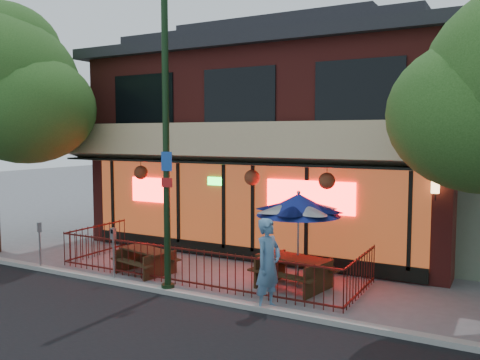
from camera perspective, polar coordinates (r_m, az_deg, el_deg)
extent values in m
plane|color=gray|center=(13.09, -7.01, -11.91)|extent=(80.00, 80.00, 0.00)
cube|color=#999993|center=(12.69, -8.36, -12.20)|extent=(80.00, 0.25, 0.12)
cube|color=maroon|center=(18.84, 5.79, 3.34)|extent=(12.00, 8.00, 6.50)
cube|color=#59230F|center=(15.37, -0.13, -3.02)|extent=(11.00, 0.06, 2.60)
cube|color=#FF0C0C|center=(14.27, 7.83, -1.87)|extent=(2.60, 0.04, 0.90)
cube|color=#FF0C0C|center=(17.15, -10.27, -1.08)|extent=(1.30, 0.04, 0.80)
cube|color=#CCBA81|center=(14.80, -1.03, 4.05)|extent=(12.20, 1.33, 1.26)
cube|color=black|center=(17.28, -10.78, 8.92)|extent=(2.40, 0.06, 1.60)
cube|color=black|center=(15.26, -0.14, 9.53)|extent=(2.40, 0.06, 1.60)
cube|color=black|center=(13.89, 13.18, 9.84)|extent=(2.40, 0.06, 1.60)
cube|color=black|center=(15.60, -0.19, -8.13)|extent=(11.00, 0.12, 0.40)
cube|color=#FFC672|center=(13.34, 21.08, -0.71)|extent=(0.18, 0.18, 0.32)
cube|color=#4A130F|center=(13.01, -6.54, -7.69)|extent=(8.40, 0.04, 0.04)
cube|color=#4A130F|center=(13.21, -6.50, -11.20)|extent=(8.40, 0.04, 0.04)
cube|color=#4A130F|center=(16.64, -15.84, -5.03)|extent=(0.04, 2.60, 0.04)
cube|color=#4A130F|center=(12.40, 13.39, -8.43)|extent=(0.04, 2.60, 0.04)
cylinder|color=#4A130F|center=(13.11, -6.52, -9.61)|extent=(0.02, 0.02, 1.00)
cylinder|color=black|center=(12.20, -8.29, 3.54)|extent=(0.16, 0.16, 7.00)
cylinder|color=black|center=(12.76, -8.09, -11.92)|extent=(0.32, 0.32, 0.20)
cube|color=#194CB2|center=(12.02, -8.24, 2.08)|extent=(0.30, 0.02, 0.45)
cube|color=red|center=(12.06, -8.21, -0.29)|extent=(0.30, 0.02, 0.22)
ellipsoid|color=#224A18|center=(18.42, -25.17, 13.18)|extent=(3.64, 3.64, 2.98)
cube|color=#3A2715|center=(14.94, -12.00, -8.55)|extent=(0.30, 1.12, 0.65)
cube|color=#3A2715|center=(14.01, -8.94, -9.42)|extent=(0.30, 1.12, 0.65)
cube|color=#3A2715|center=(14.39, -10.54, -7.72)|extent=(1.68, 0.98, 0.05)
cube|color=#3A2715|center=(14.17, -12.07, -9.05)|extent=(1.59, 0.58, 0.04)
cube|color=#3A2715|center=(14.75, -9.04, -8.44)|extent=(1.59, 0.58, 0.04)
cube|color=#392714|center=(13.34, 3.41, -9.87)|extent=(0.29, 1.32, 0.76)
cube|color=#392714|center=(12.59, 8.83, -10.82)|extent=(0.29, 1.32, 0.76)
cube|color=#392714|center=(12.86, 6.05, -8.71)|extent=(1.95, 1.08, 0.06)
cube|color=#392714|center=(12.48, 4.62, -10.59)|extent=(1.87, 0.60, 0.05)
cube|color=#392714|center=(13.40, 7.36, -9.52)|extent=(1.87, 0.60, 0.05)
cylinder|color=gray|center=(13.00, 6.54, -6.96)|extent=(0.05, 0.05, 2.23)
cone|color=navy|center=(12.83, 6.59, -2.76)|extent=(2.12, 2.12, 0.56)
sphere|color=gray|center=(12.79, 6.60, -1.42)|extent=(0.10, 0.10, 0.10)
imported|color=#5480A8|center=(11.21, 3.19, -9.43)|extent=(0.61, 0.82, 2.02)
cylinder|color=gray|center=(13.70, -13.99, -8.75)|extent=(0.05, 0.05, 1.16)
cube|color=gray|center=(13.55, -14.05, -5.86)|extent=(0.14, 0.12, 0.29)
cube|color=black|center=(13.50, -14.22, -5.63)|extent=(0.08, 0.02, 0.11)
cylinder|color=gray|center=(15.57, -21.54, -7.38)|extent=(0.05, 0.05, 1.10)
cube|color=gray|center=(15.44, -21.62, -4.95)|extent=(0.15, 0.14, 0.28)
cube|color=black|center=(15.40, -21.78, -4.75)|extent=(0.08, 0.04, 0.10)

